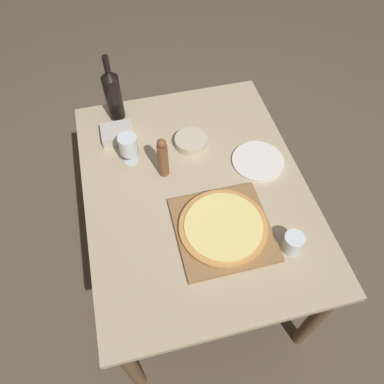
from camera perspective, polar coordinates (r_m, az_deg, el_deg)
The scene contains 11 objects.
ground_plane at distance 2.28m, azimuth 0.37°, elevation -10.36°, with size 12.00×12.00×0.00m, color brown.
dining_table at distance 1.71m, azimuth 0.49°, elevation -1.19°, with size 0.96×1.26×0.74m.
cutting_board at distance 1.51m, azimuth 4.74°, elevation -5.67°, with size 0.38×0.38×0.02m.
pizza at distance 1.50m, azimuth 4.79°, elevation -5.29°, with size 0.36×0.36×0.02m.
wine_bottle at distance 1.87m, azimuth -11.97°, elevation 14.42°, with size 0.08×0.08×0.35m.
pepper_mill at distance 1.61m, azimuth -4.46°, elevation 5.17°, with size 0.05×0.05×0.21m.
wine_glass at distance 1.67m, azimuth -9.67°, elevation 7.01°, with size 0.08×0.08×0.15m.
small_bowl at distance 1.78m, azimuth -0.19°, elevation 7.69°, with size 0.15×0.15×0.04m.
drinking_tumbler at distance 1.49m, azimuth 15.11°, elevation -7.48°, with size 0.08×0.08×0.08m.
dinner_plate at distance 1.74m, azimuth 10.00°, elevation 4.68°, with size 0.24×0.24×0.01m.
food_container at distance 1.84m, azimuth -11.27°, elevation 8.73°, with size 0.15×0.12×0.05m.
Camera 1 is at (-0.25, -0.93, 2.06)m, focal length 35.00 mm.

